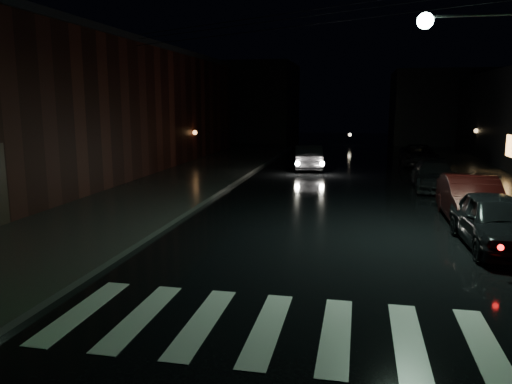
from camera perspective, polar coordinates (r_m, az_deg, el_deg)
The scene contains 12 objects.
ground at distance 9.41m, azimuth -14.32°, elevation -14.83°, with size 120.00×120.00×0.00m, color black.
sidewalk_left at distance 23.69m, azimuth -10.48°, elevation 0.62°, with size 6.00×44.00×0.15m, color #282826.
sidewalk_right at distance 22.80m, azimuth 27.08°, elevation -0.70°, with size 4.00×44.00×0.15m, color #282826.
building_left at distance 28.47m, azimuth -22.47°, elevation 8.53°, with size 10.00×36.00×7.00m, color black.
building_far_left at distance 54.43m, azimuth -3.13°, elevation 10.20°, with size 14.00×10.00×8.00m, color black.
building_far_right at distance 53.59m, azimuth 22.87°, elevation 8.90°, with size 14.00×10.00×7.00m, color black.
crosswalk at distance 9.06m, azimuth 5.18°, elevation -15.51°, with size 9.00×3.00×0.01m, color beige.
parked_car_a at distance 15.09m, azimuth 25.72°, elevation -3.02°, with size 1.77×4.41×1.50m, color black.
parked_car_b at distance 18.07m, azimuth 23.39°, elevation -0.76°, with size 1.63×4.67×1.54m, color black.
parked_car_c at distance 24.37m, azimuth 19.66°, elevation 1.81°, with size 1.81×4.45×1.29m, color black.
parked_car_d at distance 33.54m, azimuth 18.05°, elevation 4.05°, with size 2.17×4.71×1.31m, color black.
oncoming_car at distance 30.05m, azimuth 5.97°, elevation 4.00°, with size 1.56×4.47×1.47m, color black.
Camera 1 is at (3.88, -7.63, 3.92)m, focal length 35.00 mm.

